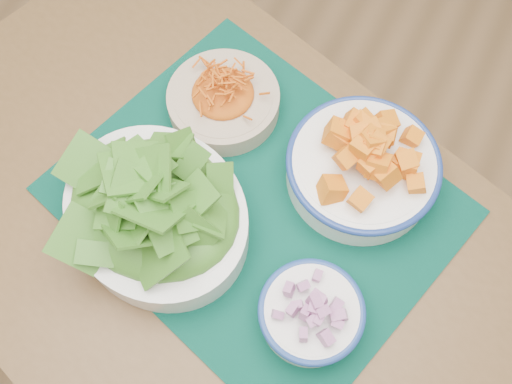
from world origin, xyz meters
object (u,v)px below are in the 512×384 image
squash_bowl (364,162)px  table (207,236)px  lettuce_bowl (155,208)px  placemat (256,200)px  onion_bowl (311,312)px  carrot_bowl (223,98)px

squash_bowl → table: bearing=-140.6°
table → lettuce_bowl: lettuce_bowl is taller
placemat → onion_bowl: bearing=-25.1°
carrot_bowl → lettuce_bowl: size_ratio=0.66×
squash_bowl → lettuce_bowl: bearing=-139.3°
onion_bowl → lettuce_bowl: bearing=173.6°
placemat → lettuce_bowl: size_ratio=1.53×
table → onion_bowl: 0.28m
placemat → carrot_bowl: 0.18m
table → lettuce_bowl: 0.19m
carrot_bowl → onion_bowl: size_ratio=1.51×
table → placemat: size_ratio=2.19×
carrot_bowl → table: bearing=-73.2°
placemat → onion_bowl: onion_bowl is taller
placemat → squash_bowl: bearing=55.5°
onion_bowl → placemat: bearing=139.0°
lettuce_bowl → placemat: bearing=64.9°
onion_bowl → carrot_bowl: bearing=136.8°
onion_bowl → table: bearing=160.9°
squash_bowl → onion_bowl: squash_bowl is taller
lettuce_bowl → onion_bowl: size_ratio=2.27×
lettuce_bowl → table: bearing=69.1°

